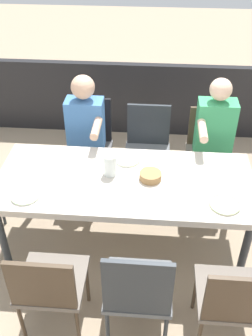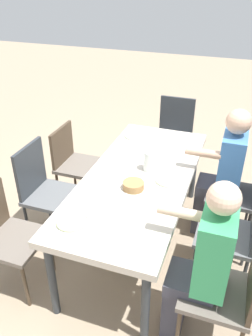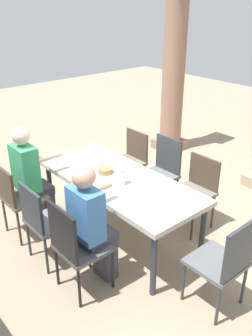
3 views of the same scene
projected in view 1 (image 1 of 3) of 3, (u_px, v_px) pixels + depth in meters
ground_plane at (125, 246)px, 3.51m from camera, size 16.00×16.00×0.00m
dining_table at (125, 186)px, 3.09m from camera, size 2.01×0.86×0.75m
chair_west_north at (233, 299)px, 2.48m from camera, size 0.44×0.44×0.86m
chair_west_south at (209, 148)px, 3.82m from camera, size 0.44×0.44×0.90m
chair_mid_north at (138, 290)px, 2.49m from camera, size 0.44×0.44×0.95m
chair_mid_south at (148, 145)px, 3.87m from camera, size 0.44×0.44×0.90m
chair_east_north at (49, 285)px, 2.55m from camera, size 0.44×0.44×0.87m
chair_east_south at (89, 141)px, 3.89m from camera, size 0.44×0.44×0.95m
diner_woman_green at (85, 139)px, 3.65m from camera, size 0.35×0.50×1.29m
diner_man_white at (213, 145)px, 3.57m from camera, size 0.35×0.49×1.30m
patio_railing at (138, 99)px, 4.82m from camera, size 4.41×0.10×0.90m
plate_0 at (225, 205)px, 2.81m from camera, size 0.22×0.22×0.02m
fork_0 at (246, 207)px, 2.80m from camera, size 0.03×0.17×0.01m
spoon_0 at (203, 204)px, 2.82m from camera, size 0.02×0.17×0.01m
plate_1 at (127, 159)px, 3.26m from camera, size 0.22×0.22×0.02m
fork_1 at (145, 161)px, 3.25m from camera, size 0.03×0.17×0.01m
spoon_1 at (109, 159)px, 3.27m from camera, size 0.04×0.17×0.01m
plate_2 at (25, 196)px, 2.88m from camera, size 0.21×0.21×0.02m
fork_2 at (45, 198)px, 2.88m from camera, size 0.04×0.17×0.01m
spoon_2 at (5, 195)px, 2.90m from camera, size 0.03×0.17×0.01m
water_pitcher at (110, 166)px, 3.06m from camera, size 0.10×0.10×0.18m
bread_basket at (150, 176)px, 3.04m from camera, size 0.17×0.17×0.06m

